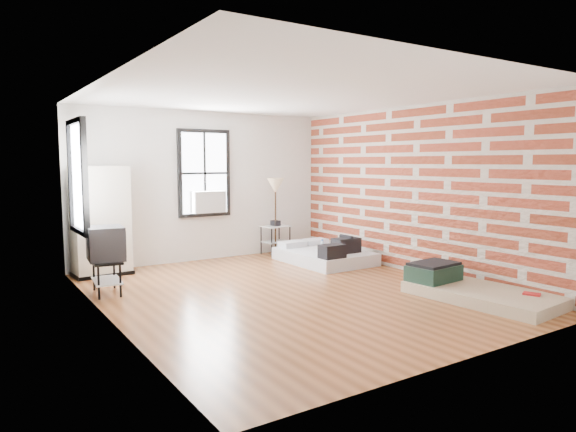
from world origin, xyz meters
TOP-DOWN VIEW (x-y plane):
  - ground at (0.00, 0.00)m, footprint 6.00×6.00m
  - room_shell at (0.23, 0.36)m, footprint 5.02×6.02m
  - mattress_main at (1.75, 1.49)m, footprint 1.28×1.72m
  - mattress_bare at (1.91, -1.59)m, footprint 1.20×2.04m
  - wardrobe at (-1.98, 2.65)m, footprint 0.94×0.59m
  - side_table at (1.42, 2.72)m, footprint 0.56×0.47m
  - floor_lamp at (1.38, 2.65)m, footprint 0.33×0.33m
  - tv_stand at (-2.21, 1.36)m, footprint 0.53×0.72m

SIDE VIEW (x-z plane):
  - ground at x=0.00m, z-range 0.00..0.00m
  - mattress_bare at x=1.91m, z-range -0.08..0.34m
  - mattress_main at x=1.75m, z-range -0.12..0.42m
  - side_table at x=1.42m, z-range 0.12..0.81m
  - tv_stand at x=-2.21m, z-range 0.21..1.16m
  - wardrobe at x=-1.98m, z-range 0.00..1.79m
  - floor_lamp at x=1.38m, z-range 0.54..2.08m
  - room_shell at x=0.23m, z-range 0.33..3.14m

